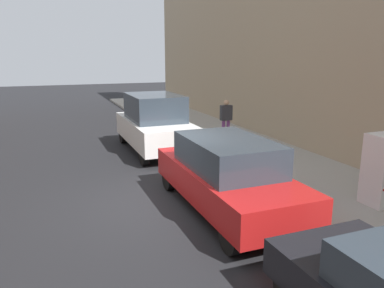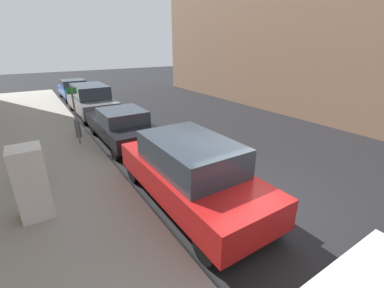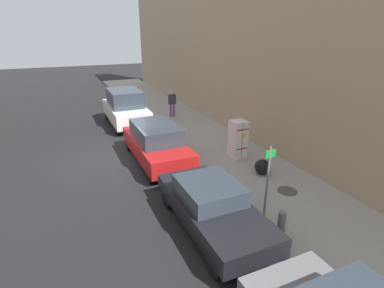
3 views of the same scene
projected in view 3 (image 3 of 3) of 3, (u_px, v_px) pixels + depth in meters
name	position (u px, v px, depth m)	size (l,w,h in m)	color
ground_plane	(121.00, 158.00, 13.81)	(80.00, 80.00, 0.00)	black
sidewalk_slab	(208.00, 142.00, 15.51)	(4.03, 44.00, 0.13)	#9E998E
building_facade_near	(264.00, 35.00, 14.77)	(1.91, 39.60, 10.55)	tan
discarded_refrigerator	(238.00, 139.00, 13.28)	(0.66, 0.68, 1.69)	white
manhole_cover	(287.00, 191.00, 10.68)	(0.70, 0.70, 0.02)	#47443F
street_sign_post	(268.00, 179.00, 8.78)	(0.36, 0.07, 2.30)	slate
fire_hydrant	(282.00, 222.00, 8.28)	(0.22, 0.22, 0.80)	slate
trash_bag	(262.00, 167.00, 11.86)	(0.62, 0.62, 0.62)	black
pedestrian_walking_far	(172.00, 102.00, 19.57)	(0.48, 0.22, 1.67)	#7A3D7F
parked_van_white	(126.00, 108.00, 18.24)	(2.03, 4.73, 2.16)	silver
parked_suv_red	(156.00, 143.00, 13.14)	(1.92, 4.82, 1.73)	red
parked_sedan_dark	(212.00, 205.00, 8.71)	(1.85, 4.50, 1.42)	black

